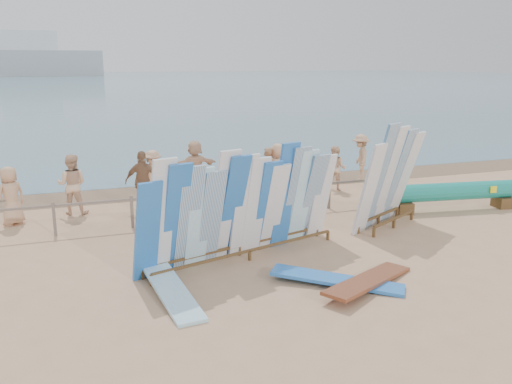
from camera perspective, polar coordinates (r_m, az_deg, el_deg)
name	(u,v)px	position (r m, az deg, el deg)	size (l,w,h in m)	color
ground	(235,255)	(12.89, -2.23, -6.60)	(160.00, 160.00, 0.00)	tan
ocean	(75,81)	(139.67, -18.54, 11.03)	(320.00, 240.00, 0.02)	slate
wet_sand_strip	(175,189)	(19.61, -8.57, 0.30)	(40.00, 2.60, 0.01)	brown
distant_ship	(29,59)	(191.74, -22.78, 12.77)	(45.00, 8.00, 14.00)	#999EA3
fence	(203,199)	(15.47, -5.59, -0.77)	(12.08, 0.08, 0.90)	#7B695D
main_surfboard_rack	(244,209)	(12.32, -1.30, -1.81)	(5.24, 2.08, 2.64)	brown
side_surfboard_rack	(388,180)	(15.13, 13.77, 1.25)	(2.57, 1.85, 2.93)	brown
outrigger_canoe	(455,192)	(17.60, 20.20, -0.04)	(6.17, 1.39, 0.88)	brown
vendor_table	(302,222)	(14.31, 4.90, -3.18)	(0.83, 0.64, 1.00)	brown
flat_board_c	(368,286)	(11.39, 11.72, -9.69)	(0.56, 2.70, 0.07)	brown
flat_board_a	(171,296)	(10.86, -8.95, -10.76)	(0.56, 2.70, 0.07)	#94D3ED
flat_board_d	(337,285)	(11.34, 8.49, -9.65)	(0.56, 2.70, 0.07)	blue
beach_chair_left	(232,199)	(16.93, -2.59, -0.70)	(0.64, 0.66, 0.95)	red
beach_chair_right	(255,198)	(17.05, -0.14, -0.66)	(0.77, 0.78, 0.88)	red
stroller	(244,198)	(16.46, -1.22, -0.69)	(0.52, 0.73, 0.98)	red
beachgoer_6	(278,170)	(18.12, 2.34, 2.29)	(0.89, 0.42, 1.82)	tan
beachgoer_4	(143,181)	(16.67, -11.78, 1.09)	(1.09, 0.47, 1.86)	#8C6042
beachgoer_7	(267,173)	(18.06, 1.16, 2.05)	(0.61, 0.34, 1.69)	#8C6042
beachgoer_2	(72,184)	(16.96, -18.81, 0.78)	(0.88, 0.42, 1.81)	beige
beachgoer_5	(195,166)	(18.97, -6.44, 2.72)	(1.68, 0.54, 1.81)	beige
beachgoer_10	(402,172)	(19.15, 15.14, 2.07)	(0.92, 0.40, 1.58)	#8C6042
beachgoer_extra_0	(360,158)	(20.94, 10.94, 3.55)	(1.16, 0.48, 1.79)	tan
beachgoer_3	(153,175)	(18.20, -10.80, 1.81)	(1.05, 0.43, 1.63)	tan
beachgoer_0	(11,196)	(16.48, -24.41, -0.36)	(0.81, 0.39, 1.65)	tan
beachgoer_8	(336,169)	(19.21, 8.39, 2.45)	(0.77, 0.37, 1.58)	beige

